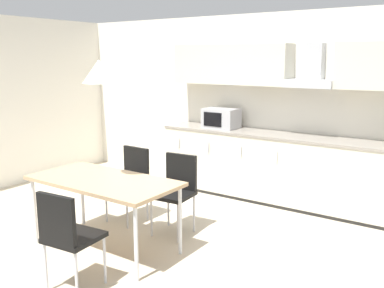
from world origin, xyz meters
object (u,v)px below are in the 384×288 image
at_px(chair_near_right, 67,231).
at_px(chair_far_left, 131,176).
at_px(dining_table, 104,184).
at_px(pendant_lamp, 99,71).
at_px(microwave, 221,118).
at_px(chair_far_right, 177,186).

relative_size(chair_near_right, chair_far_left, 1.00).
bearing_deg(dining_table, pendant_lamp, 14.04).
distance_m(dining_table, chair_far_left, 0.85).
height_order(chair_near_right, pendant_lamp, pendant_lamp).
relative_size(microwave, chair_far_right, 0.55).
relative_size(microwave, pendant_lamp, 1.50).
xyz_separation_m(microwave, dining_table, (0.04, -2.36, -0.38)).
bearing_deg(pendant_lamp, microwave, 91.06).
xyz_separation_m(chair_near_right, chair_far_right, (-0.01, 1.53, 0.00)).
xyz_separation_m(chair_near_right, chair_far_left, (-0.69, 1.53, 0.00)).
xyz_separation_m(chair_far_left, pendant_lamp, (0.34, -0.76, 1.26)).
distance_m(microwave, pendant_lamp, 2.47).
distance_m(microwave, chair_far_left, 1.71).
height_order(microwave, pendant_lamp, pendant_lamp).
bearing_deg(chair_near_right, chair_far_right, 90.53).
height_order(dining_table, chair_near_right, chair_near_right).
height_order(chair_far_left, pendant_lamp, pendant_lamp).
height_order(microwave, chair_near_right, microwave).
distance_m(dining_table, chair_far_right, 0.85).
bearing_deg(chair_near_right, chair_far_left, 114.37).
distance_m(microwave, dining_table, 2.39).
bearing_deg(dining_table, chair_far_left, 114.06).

